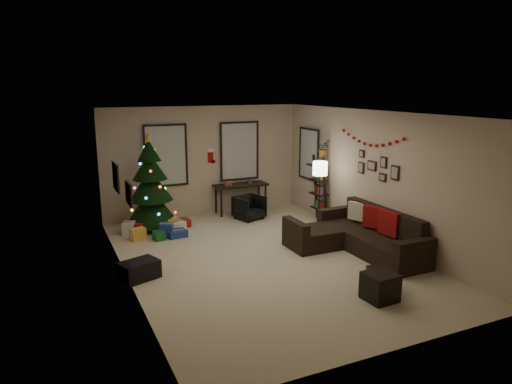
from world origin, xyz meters
The scene contains 29 objects.
floor centered at (0.00, 0.00, 0.00)m, with size 7.00×7.00×0.00m, color beige.
ceiling centered at (0.00, 0.00, 2.70)m, with size 7.00×7.00×0.00m, color white.
wall_back centered at (0.00, 3.50, 1.35)m, with size 5.00×5.00×0.00m, color #C8B398.
wall_front centered at (0.00, -3.50, 1.35)m, with size 5.00×5.00×0.00m, color #C8B398.
wall_left centered at (-2.50, 0.00, 1.35)m, with size 7.00×7.00×0.00m, color #C8B398.
wall_right centered at (2.50, 0.00, 1.35)m, with size 7.00×7.00×0.00m, color #C8B398.
window_back_left centered at (-0.95, 3.47, 1.55)m, with size 1.05×0.06×1.50m.
window_back_right centered at (0.95, 3.47, 1.55)m, with size 1.05×0.06×1.50m.
window_right_wall centered at (2.47, 2.55, 1.50)m, with size 0.06×0.90×1.30m.
christmas_tree centered at (-1.48, 2.82, 0.91)m, with size 1.19×1.19×2.21m.
presents centered at (-1.43, 2.31, 0.12)m, with size 1.50×1.01×0.30m.
sofa centered at (1.86, -0.37, 0.27)m, with size 1.77×2.59×0.84m.
pillow_red_a centered at (2.21, -0.84, 0.64)m, with size 0.12×0.46×0.46m, color maroon.
pillow_red_b centered at (2.21, -0.37, 0.64)m, with size 0.11×0.42×0.42m, color maroon.
pillow_cream centered at (2.21, 0.17, 0.63)m, with size 0.11×0.37×0.37m, color beige.
ottoman_near centered at (0.83, -2.30, 0.21)m, with size 0.45×0.45×0.43m, color black.
ottoman_far centered at (1.08, -2.00, 0.17)m, with size 0.36×0.36×0.34m, color black.
desk centered at (0.88, 3.22, 0.65)m, with size 1.37×0.49×0.74m.
desk_chair centered at (0.83, 2.57, 0.29)m, with size 0.57×0.53×0.59m, color black.
bookshelf centered at (2.30, 1.77, 0.77)m, with size 0.30×0.47×1.58m.
potted_plant centered at (2.30, 1.68, 1.82)m, with size 0.45×0.39×0.50m, color #4C4C4C.
floor_lamp centered at (1.95, 1.22, 1.28)m, with size 0.32×0.32×1.54m.
art_map centered at (-2.48, 0.93, 1.60)m, with size 0.04×0.60×0.50m.
art_abstract centered at (-2.48, -0.36, 1.57)m, with size 0.04×0.45×0.35m.
gallery centered at (2.48, -0.07, 1.57)m, with size 0.03×1.25×0.54m.
garland centered at (2.45, 0.15, 2.11)m, with size 0.08×1.90×0.30m, color #A5140C, non-canonical shape.
stocking_left centered at (-0.14, 3.59, 1.56)m, with size 0.20×0.05×0.36m.
stocking_right centered at (0.19, 3.50, 1.47)m, with size 0.20×0.05×0.36m.
storage_bin centered at (-2.33, 0.02, 0.16)m, with size 0.62×0.42×0.31m, color black.
Camera 1 is at (-3.62, -7.49, 3.17)m, focal length 32.87 mm.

